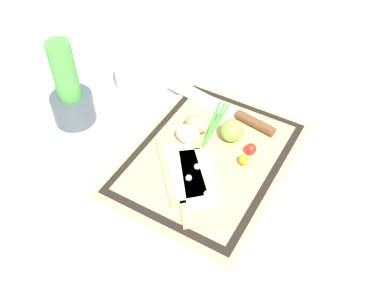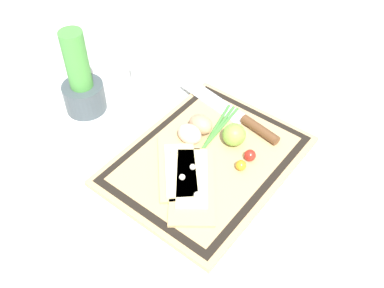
{
  "view_description": "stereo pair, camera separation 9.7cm",
  "coord_description": "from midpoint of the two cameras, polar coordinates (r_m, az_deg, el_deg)",
  "views": [
    {
      "loc": [
        -0.58,
        -0.29,
        0.74
      ],
      "look_at": [
        0.0,
        0.04,
        0.03
      ],
      "focal_mm": 42.0,
      "sensor_mm": 36.0,
      "label": 1
    },
    {
      "loc": [
        -0.53,
        -0.37,
        0.74
      ],
      "look_at": [
        0.0,
        0.04,
        0.03
      ],
      "focal_mm": 42.0,
      "sensor_mm": 36.0,
      "label": 2
    }
  ],
  "objects": [
    {
      "name": "ground_plane",
      "position": [
        0.98,
        -0.78,
        -2.33
      ],
      "size": [
        6.0,
        6.0,
        0.0
      ],
      "primitive_type": "plane",
      "color": "silver"
    },
    {
      "name": "pizza_slice_near",
      "position": [
        0.92,
        -2.11,
        -5.16
      ],
      "size": [
        0.21,
        0.19,
        0.02
      ],
      "color": "tan",
      "rests_on": "cutting_board"
    },
    {
      "name": "knife",
      "position": [
        1.05,
        3.13,
        3.62
      ],
      "size": [
        0.08,
        0.3,
        0.02
      ],
      "color": "silver",
      "rests_on": "cutting_board"
    },
    {
      "name": "egg_pink",
      "position": [
        0.99,
        -3.33,
        1.08
      ],
      "size": [
        0.04,
        0.06,
        0.04
      ],
      "primitive_type": "ellipsoid",
      "color": "beige",
      "rests_on": "cutting_board"
    },
    {
      "name": "scallion_bunch",
      "position": [
        0.99,
        -1.39,
        -0.49
      ],
      "size": [
        0.31,
        0.08,
        0.01
      ],
      "color": "#47933D",
      "rests_on": "cutting_board"
    },
    {
      "name": "pizza_slice_far",
      "position": [
        0.95,
        -3.98,
        -3.21
      ],
      "size": [
        0.2,
        0.19,
        0.02
      ],
      "color": "tan",
      "rests_on": "cutting_board"
    },
    {
      "name": "cutting_board",
      "position": [
        0.98,
        -0.79,
        -2.03
      ],
      "size": [
        0.42,
        0.32,
        0.02
      ],
      "color": "tan",
      "rests_on": "ground_plane"
    },
    {
      "name": "sauce_jar",
      "position": [
        1.16,
        -9.81,
        8.44
      ],
      "size": [
        0.09,
        0.09,
        0.09
      ],
      "color": "silver",
      "rests_on": "ground_plane"
    },
    {
      "name": "herb_pot",
      "position": [
        1.08,
        -17.74,
        5.82
      ],
      "size": [
        0.1,
        0.1,
        0.22
      ],
      "color": "#3D474C",
      "rests_on": "ground_plane"
    },
    {
      "name": "cherry_tomato_yellow",
      "position": [
        0.95,
        3.68,
        -2.18
      ],
      "size": [
        0.02,
        0.02,
        0.02
      ],
      "primitive_type": "sphere",
      "color": "orange",
      "rests_on": "cutting_board"
    },
    {
      "name": "cherry_tomato_red",
      "position": [
        0.97,
        4.64,
        -0.79
      ],
      "size": [
        0.03,
        0.03,
        0.03
      ],
      "primitive_type": "sphere",
      "color": "red",
      "rests_on": "cutting_board"
    },
    {
      "name": "egg_brown",
      "position": [
        1.01,
        -2.1,
        2.45
      ],
      "size": [
        0.04,
        0.06,
        0.04
      ],
      "primitive_type": "ellipsoid",
      "color": "tan",
      "rests_on": "cutting_board"
    },
    {
      "name": "lime",
      "position": [
        0.99,
        2.3,
        1.59
      ],
      "size": [
        0.05,
        0.05,
        0.05
      ],
      "primitive_type": "sphere",
      "color": "#7FB742",
      "rests_on": "cutting_board"
    }
  ]
}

